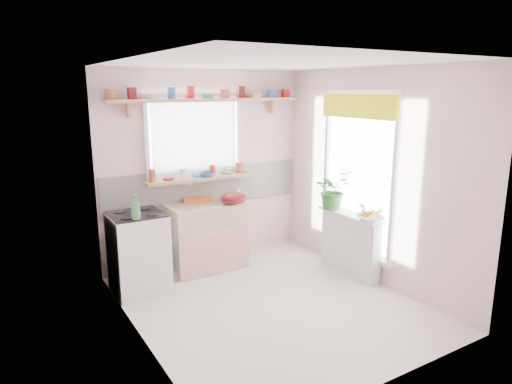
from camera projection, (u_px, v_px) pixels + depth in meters
room at (279, 162)px, 5.65m from camera, size 3.20×3.20×3.20m
sink_unit at (206, 235)px, 5.81m from camera, size 0.95×0.65×1.11m
cooker at (138, 252)px, 5.12m from camera, size 0.58×0.58×0.93m
radiator_ledge at (350, 242)px, 5.64m from camera, size 0.22×0.95×0.78m
windowsill at (198, 178)px, 5.81m from camera, size 1.40×0.22×0.04m
pine_shelf at (208, 100)px, 5.66m from camera, size 2.52×0.24×0.04m
shelf_crockery at (208, 94)px, 5.64m from camera, size 2.47×0.11×0.12m
sill_crockery at (197, 173)px, 5.79m from camera, size 1.35×0.11×0.12m
dish_tray at (197, 199)px, 5.88m from camera, size 0.42×0.36×0.04m
colander at (234, 198)px, 5.69m from camera, size 0.40×0.40×0.15m
jade_plant at (333, 190)px, 5.70m from camera, size 0.48×0.43×0.49m
fruit_bowl at (370, 219)px, 5.17m from camera, size 0.39×0.39×0.07m
herb_pot at (362, 211)px, 5.27m from camera, size 0.12×0.09×0.20m
soap_bottle_sink at (239, 195)px, 5.73m from camera, size 0.09×0.09×0.19m
sill_cup at (227, 169)px, 6.07m from camera, size 0.14×0.14×0.10m
sill_bowl at (208, 174)px, 5.80m from camera, size 0.24×0.24×0.06m
shelf_vase at (247, 92)px, 5.99m from camera, size 0.15×0.15×0.13m
cooker_bottle at (135, 207)px, 4.78m from camera, size 0.11×0.11×0.26m
fruit at (371, 214)px, 5.17m from camera, size 0.20×0.14×0.10m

